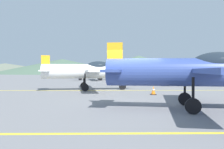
{
  "coord_description": "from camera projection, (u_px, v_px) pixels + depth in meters",
  "views": [
    {
      "loc": [
        -1.03,
        -11.14,
        1.62
      ],
      "look_at": [
        -0.57,
        14.0,
        1.2
      ],
      "focal_mm": 39.8,
      "sensor_mm": 36.0,
      "label": 1
    }
  ],
  "objects": [
    {
      "name": "ground_plane",
      "position": [
        130.0,
        106.0,
        11.18
      ],
      "size": [
        400.0,
        400.0,
        0.0
      ],
      "primitive_type": "plane",
      "color": "slate"
    },
    {
      "name": "apron_line_near",
      "position": [
        148.0,
        133.0,
        6.34
      ],
      "size": [
        80.0,
        0.16,
        0.01
      ],
      "primitive_type": "cube",
      "color": "yellow",
      "rests_on": "ground_plane"
    },
    {
      "name": "apron_line_far",
      "position": [
        120.0,
        90.0,
        20.0
      ],
      "size": [
        80.0,
        0.16,
        0.01
      ],
      "primitive_type": "cube",
      "color": "yellow",
      "rests_on": "ground_plane"
    },
    {
      "name": "airplane_near",
      "position": [
        202.0,
        71.0,
        10.17
      ],
      "size": [
        8.24,
        9.42,
        2.82
      ],
      "color": "#33478C",
      "rests_on": "ground_plane"
    },
    {
      "name": "airplane_mid",
      "position": [
        91.0,
        71.0,
        20.38
      ],
      "size": [
        8.23,
        9.44,
        2.82
      ],
      "color": "white",
      "rests_on": "ground_plane"
    },
    {
      "name": "airplane_far",
      "position": [
        161.0,
        71.0,
        28.58
      ],
      "size": [
        8.23,
        9.44,
        2.82
      ],
      "color": "silver",
      "rests_on": "ground_plane"
    },
    {
      "name": "airplane_back",
      "position": [
        97.0,
        71.0,
        40.54
      ],
      "size": [
        8.23,
        9.44,
        2.82
      ],
      "color": "white",
      "rests_on": "ground_plane"
    },
    {
      "name": "car_sedan",
      "position": [
        164.0,
        75.0,
        44.82
      ],
      "size": [
        4.66,
        3.3,
        1.62
      ],
      "color": "red",
      "rests_on": "ground_plane"
    },
    {
      "name": "traffic_cone_front",
      "position": [
        153.0,
        90.0,
        16.44
      ],
      "size": [
        0.36,
        0.36,
        0.59
      ],
      "color": "black",
      "rests_on": "ground_plane"
    },
    {
      "name": "hill_left",
      "position": [
        5.0,
        68.0,
        162.28
      ],
      "size": [
        87.64,
        87.64,
        6.25
      ],
      "primitive_type": "cone",
      "color": "slate",
      "rests_on": "ground_plane"
    },
    {
      "name": "hill_centerleft",
      "position": [
        62.0,
        66.0,
        124.81
      ],
      "size": [
        68.53,
        68.53,
        7.38
      ],
      "primitive_type": "cone",
      "color": "#4C6651",
      "rests_on": "ground_plane"
    },
    {
      "name": "hill_centerright",
      "position": [
        139.0,
        64.0,
        152.25
      ],
      "size": [
        74.06,
        74.06,
        10.72
      ],
      "primitive_type": "cone",
      "color": "#4C6651",
      "rests_on": "ground_plane"
    }
  ]
}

